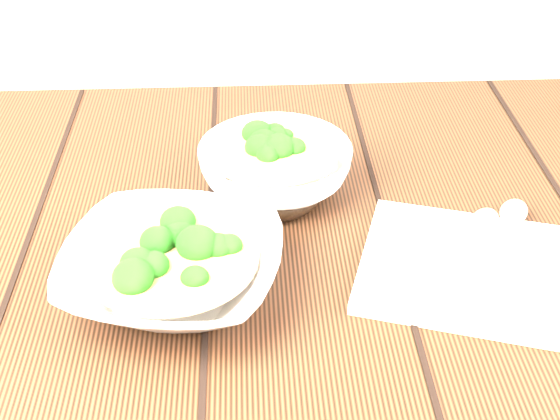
# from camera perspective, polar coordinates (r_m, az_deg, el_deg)

# --- Properties ---
(table) EXTENTS (1.20, 0.80, 0.75)m
(table) POSITION_cam_1_polar(r_m,az_deg,el_deg) (0.93, -3.60, -8.38)
(table) COLOR #331B0E
(table) RESTS_ON ground
(soup_bowl_front) EXTENTS (0.26, 0.26, 0.06)m
(soup_bowl_front) POSITION_cam_1_polar(r_m,az_deg,el_deg) (0.78, -7.88, -4.23)
(soup_bowl_front) COLOR silver
(soup_bowl_front) RESTS_ON table
(soup_bowl_back) EXTENTS (0.20, 0.20, 0.07)m
(soup_bowl_back) POSITION_cam_1_polar(r_m,az_deg,el_deg) (0.93, -0.36, 3.19)
(soup_bowl_back) COLOR silver
(soup_bowl_back) RESTS_ON table
(trivet) EXTENTS (0.14, 0.14, 0.03)m
(trivet) POSITION_cam_1_polar(r_m,az_deg,el_deg) (0.92, -0.60, 1.51)
(trivet) COLOR black
(trivet) RESTS_ON table
(napkin) EXTENTS (0.28, 0.25, 0.01)m
(napkin) POSITION_cam_1_polar(r_m,az_deg,el_deg) (0.83, 14.05, -4.26)
(napkin) COLOR beige
(napkin) RESTS_ON table
(spoon_left) EXTENTS (0.11, 0.18, 0.01)m
(spoon_left) POSITION_cam_1_polar(r_m,az_deg,el_deg) (0.86, 14.12, -2.07)
(spoon_left) COLOR #AAA496
(spoon_left) RESTS_ON napkin
(spoon_right) EXTENTS (0.11, 0.18, 0.01)m
(spoon_right) POSITION_cam_1_polar(r_m,az_deg,el_deg) (0.89, 16.27, -1.37)
(spoon_right) COLOR #AAA496
(spoon_right) RESTS_ON napkin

